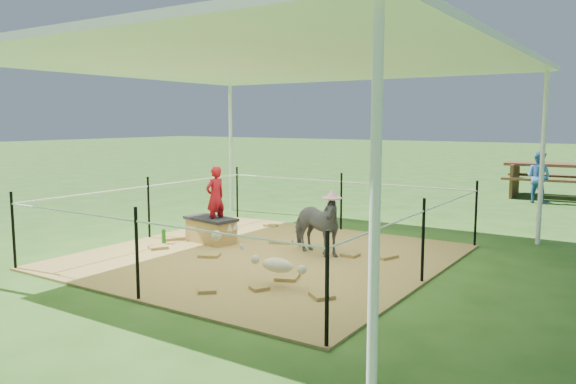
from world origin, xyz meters
The scene contains 13 objects.
ground centered at (0.00, 0.00, 0.00)m, with size 90.00×90.00×0.00m, color #2D5919.
hay_patch centered at (0.00, 0.00, 0.01)m, with size 4.60×4.60×0.03m, color brown.
canopy_tent centered at (0.00, 0.00, 2.69)m, with size 6.30×6.30×2.90m.
rope_fence centered at (0.00, 0.00, 0.64)m, with size 4.54×4.54×1.00m.
straw_bale centered at (-1.18, 0.25, 0.20)m, with size 0.77×0.39×0.34m, color olive.
dark_cloth centered at (-1.18, 0.25, 0.39)m, with size 0.82×0.43×0.04m, color black.
woman centered at (-1.08, 0.25, 0.84)m, with size 0.34×0.22×0.93m, color #AB101C.
green_bottle centered at (-1.73, -0.20, 0.14)m, with size 0.06×0.06×0.21m, color #196A17.
pony centered at (0.55, 0.43, 0.45)m, with size 0.45×0.98×0.83m, color #48474C.
pink_hat centered at (0.55, 0.43, 0.92)m, with size 0.26×0.26×0.12m, color pink.
foal centered at (0.97, -1.09, 0.31)m, with size 0.99×0.55×0.55m, color beige, non-canonical shape.
picnic_table_near centered at (2.29, 8.79, 0.43)m, with size 2.04×1.47×0.85m, color #59311E.
distant_person centered at (2.21, 7.71, 0.59)m, with size 0.57×0.45×1.18m, color #3169B8.
Camera 1 is at (4.42, -6.13, 1.87)m, focal length 35.00 mm.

